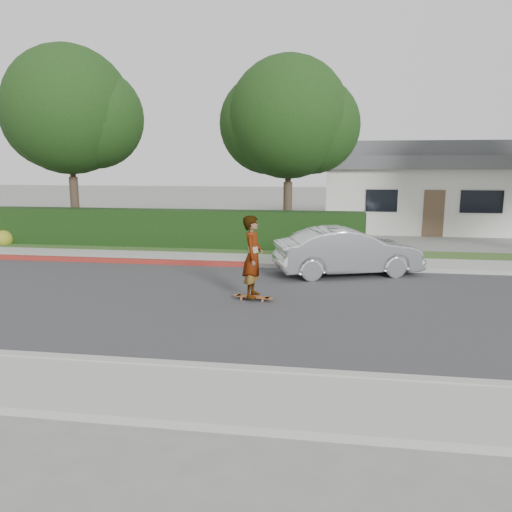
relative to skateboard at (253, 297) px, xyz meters
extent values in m
plane|color=slate|center=(-1.46, -0.21, -0.09)|extent=(120.00, 120.00, 0.00)
cube|color=#2D2D30|center=(-1.46, -0.21, -0.08)|extent=(60.00, 8.00, 0.01)
cube|color=#9E9E99|center=(-1.46, -4.31, -0.01)|extent=(60.00, 0.20, 0.15)
cube|color=gray|center=(-1.46, -5.21, -0.03)|extent=(60.00, 1.60, 0.12)
cube|color=#9E9E99|center=(-1.46, 3.89, -0.01)|extent=(60.00, 0.20, 0.15)
cube|color=maroon|center=(-6.46, 3.89, -0.01)|extent=(12.00, 0.21, 0.15)
cube|color=gray|center=(-1.46, 4.79, -0.03)|extent=(60.00, 1.60, 0.12)
cube|color=#2D4C1E|center=(-1.46, 6.39, -0.04)|extent=(60.00, 1.60, 0.10)
cube|color=black|center=(-4.46, 6.99, 0.66)|extent=(15.00, 1.00, 1.50)
sphere|color=#2D4C19|center=(-11.06, 6.39, 0.21)|extent=(0.70, 0.70, 0.70)
cylinder|color=#33261C|center=(-8.96, 8.29, 1.26)|extent=(0.36, 0.36, 2.70)
cylinder|color=#33261C|center=(-8.96, 8.29, 3.29)|extent=(0.24, 0.24, 2.25)
sphere|color=black|center=(-8.96, 8.29, 5.31)|extent=(5.20, 5.20, 5.20)
sphere|color=black|center=(-9.76, 8.69, 5.11)|extent=(4.42, 4.42, 4.42)
sphere|color=black|center=(-8.06, 8.59, 5.01)|extent=(4.16, 4.16, 4.16)
cylinder|color=#33261C|center=(0.04, 8.79, 1.17)|extent=(0.36, 0.36, 2.52)
cylinder|color=#33261C|center=(0.04, 8.79, 3.06)|extent=(0.24, 0.24, 2.10)
sphere|color=black|center=(0.04, 8.79, 4.95)|extent=(4.80, 4.80, 4.80)
sphere|color=black|center=(-0.76, 9.19, 4.75)|extent=(4.08, 4.08, 4.08)
sphere|color=black|center=(0.94, 9.09, 4.65)|extent=(3.84, 3.84, 3.84)
cube|color=beige|center=(6.54, 15.79, 1.41)|extent=(10.00, 8.00, 3.00)
cube|color=#4C4C51|center=(6.54, 15.79, 3.21)|extent=(10.60, 8.60, 0.60)
cube|color=#4C4C51|center=(6.54, 15.79, 3.81)|extent=(8.40, 6.40, 0.80)
cube|color=black|center=(4.04, 11.77, 1.51)|extent=(1.40, 0.06, 1.00)
cube|color=black|center=(8.34, 11.77, 1.51)|extent=(1.80, 0.06, 1.00)
cube|color=brown|center=(6.34, 11.77, 0.96)|extent=(0.90, 0.06, 2.10)
cylinder|color=#CB6037|center=(-0.28, -0.02, -0.05)|extent=(0.06, 0.04, 0.05)
cylinder|color=#CB6037|center=(-0.25, 0.13, -0.05)|extent=(0.06, 0.04, 0.05)
cylinder|color=#CB6037|center=(0.25, -0.13, -0.05)|extent=(0.06, 0.04, 0.05)
cylinder|color=#CB6037|center=(0.28, 0.02, -0.05)|extent=(0.06, 0.04, 0.05)
cube|color=silver|center=(-0.27, 0.05, -0.01)|extent=(0.08, 0.17, 0.02)
cube|color=silver|center=(0.27, -0.05, -0.01)|extent=(0.08, 0.17, 0.02)
cube|color=brown|center=(0.00, 0.00, 0.01)|extent=(0.83, 0.35, 0.02)
cylinder|color=brown|center=(-0.40, 0.08, 0.01)|extent=(0.23, 0.23, 0.02)
cylinder|color=brown|center=(0.40, -0.08, 0.01)|extent=(0.23, 0.23, 0.02)
imported|color=white|center=(0.00, 0.00, 0.99)|extent=(0.50, 0.73, 1.95)
imported|color=#B8BBBF|center=(2.32, 3.22, 0.61)|extent=(4.51, 2.78, 1.40)
camera|label=1|loc=(1.82, -11.49, 3.16)|focal=35.00mm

